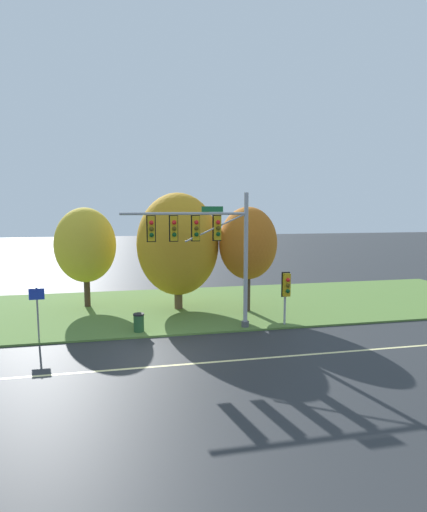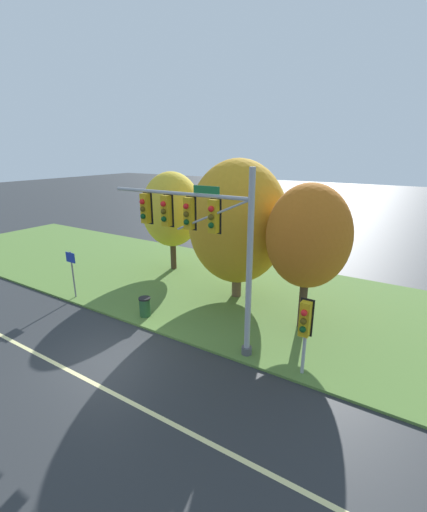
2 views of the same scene
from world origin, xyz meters
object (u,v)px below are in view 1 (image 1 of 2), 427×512
(pedestrian_signal_near_kerb, at_px, (286,288))
(tree_nearest_road, at_px, (85,245))
(tree_left_of_mast, at_px, (178,244))
(trash_bin, at_px, (139,322))
(traffic_signal_mast, at_px, (205,240))
(tree_behind_signpost, at_px, (248,243))
(route_sign_post, at_px, (37,306))

(pedestrian_signal_near_kerb, xyz_separation_m, tree_nearest_road, (-10.85, 6.59, 1.88))
(tree_left_of_mast, bearing_deg, tree_nearest_road, 163.19)
(pedestrian_signal_near_kerb, bearing_deg, trash_bin, 176.42)
(traffic_signal_mast, xyz_separation_m, tree_nearest_road, (-6.51, 6.41, -0.73))
(tree_behind_signpost, bearing_deg, route_sign_post, -163.72)
(traffic_signal_mast, height_order, route_sign_post, traffic_signal_mast)
(traffic_signal_mast, distance_m, route_sign_post, 8.64)
(route_sign_post, relative_size, trash_bin, 2.73)
(traffic_signal_mast, distance_m, pedestrian_signal_near_kerb, 5.06)
(pedestrian_signal_near_kerb, bearing_deg, tree_behind_signpost, 108.08)
(pedestrian_signal_near_kerb, xyz_separation_m, tree_left_of_mast, (-5.19, 4.88, 1.99))
(route_sign_post, relative_size, tree_behind_signpost, 0.40)
(tree_nearest_road, xyz_separation_m, trash_bin, (3.11, -6.11, -3.46))
(traffic_signal_mast, bearing_deg, pedestrian_signal_near_kerb, -2.32)
(route_sign_post, bearing_deg, trash_bin, 4.34)
(route_sign_post, height_order, tree_left_of_mast, tree_left_of_mast)
(traffic_signal_mast, distance_m, trash_bin, 5.40)
(trash_bin, bearing_deg, tree_behind_signpost, 24.02)
(traffic_signal_mast, height_order, tree_nearest_road, traffic_signal_mast)
(route_sign_post, height_order, trash_bin, route_sign_post)
(pedestrian_signal_near_kerb, distance_m, tree_left_of_mast, 7.40)
(tree_left_of_mast, relative_size, tree_behind_signpost, 1.14)
(traffic_signal_mast, bearing_deg, trash_bin, 174.82)
(tree_nearest_road, distance_m, tree_left_of_mast, 5.91)
(pedestrian_signal_near_kerb, xyz_separation_m, route_sign_post, (-12.44, 0.13, -0.39))
(tree_behind_signpost, xyz_separation_m, trash_bin, (-6.62, -2.95, -3.67))
(tree_nearest_road, bearing_deg, traffic_signal_mast, -44.58)
(traffic_signal_mast, xyz_separation_m, route_sign_post, (-8.10, -0.05, -3.00))
(tree_behind_signpost, bearing_deg, trash_bin, -155.98)
(tree_left_of_mast, xyz_separation_m, trash_bin, (-2.55, -4.40, -3.57))
(tree_nearest_road, height_order, trash_bin, tree_nearest_road)
(route_sign_post, xyz_separation_m, tree_behind_signpost, (11.32, 3.30, 2.48))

